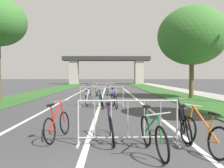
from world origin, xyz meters
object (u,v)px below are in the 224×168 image
Objects in this scene: crowd_barrier_third at (106,89)px; bicycle_white_8 at (88,99)px; bicycle_blue_0 at (114,100)px; bicycle_black_6 at (184,123)px; crowd_barrier_second at (102,97)px; bicycle_purple_4 at (111,125)px; tree_right_cypress_far at (192,36)px; bicycle_green_3 at (153,135)px; bicycle_silver_7 at (107,91)px; bicycle_teal_1 at (101,100)px; bicycle_red_9 at (57,124)px; bicycle_blue_10 at (89,91)px; crowd_barrier_nearest at (128,123)px; bicycle_orange_5 at (202,134)px; bicycle_yellow_2 at (97,91)px.

bicycle_white_8 is (-0.91, -6.40, -0.17)m from crowd_barrier_third.
bicycle_black_6 is at bearing 98.66° from bicycle_blue_0.
crowd_barrier_second is 1.44× the size of bicycle_white_8.
bicycle_purple_4 is at bearing 80.30° from bicycle_blue_0.
tree_right_cypress_far is 3.83× the size of bicycle_black_6.
bicycle_green_3 reaches higher than bicycle_silver_7.
bicycle_red_9 is (-0.91, -5.76, -0.02)m from bicycle_teal_1.
bicycle_red_9 is at bearing -34.25° from bicycle_green_3.
bicycle_blue_0 is 1.06× the size of bicycle_red_9.
bicycle_green_3 reaches higher than bicycle_white_8.
bicycle_green_3 is at bearing -77.33° from bicycle_blue_10.
bicycle_black_6 is at bearing -111.09° from tree_right_cypress_far.
crowd_barrier_nearest is 1.33× the size of bicycle_purple_4.
bicycle_white_8 is at bearing 98.33° from bicycle_red_9.
bicycle_white_8 is at bearing -151.36° from tree_right_cypress_far.
bicycle_blue_0 is 0.97× the size of bicycle_black_6.
crowd_barrier_second is 1.49× the size of bicycle_red_9.
crowd_barrier_second is at bearing -91.42° from crowd_barrier_third.
bicycle_silver_7 is at bearing 86.12° from bicycle_orange_5.
bicycle_blue_0 is at bearing -86.18° from crowd_barrier_third.
bicycle_blue_10 is (-3.72, 14.60, 0.01)m from bicycle_orange_5.
bicycle_red_9 is at bearing 162.12° from crowd_barrier_nearest.
bicycle_green_3 is at bearing -50.58° from bicycle_purple_4.
bicycle_blue_0 is 1.00× the size of bicycle_silver_7.
crowd_barrier_nearest is 1.34× the size of bicycle_blue_10.
bicycle_yellow_2 reaches higher than bicycle_red_9.
bicycle_green_3 is 1.51m from bicycle_black_6.
tree_right_cypress_far is at bearing 146.73° from bicycle_silver_7.
crowd_barrier_nearest is at bearing -83.12° from crowd_barrier_second.
bicycle_green_3 is (1.12, -14.15, -0.14)m from crowd_barrier_third.
bicycle_yellow_2 is (-1.28, 6.90, 0.01)m from bicycle_blue_0.
bicycle_blue_10 reaches higher than bicycle_red_9.
bicycle_teal_1 is 5.83m from bicycle_red_9.
crowd_barrier_third is at bearing -92.51° from bicycle_green_3.
bicycle_purple_4 reaches higher than bicycle_green_3.
bicycle_green_3 is at bearing -123.20° from bicycle_black_6.
crowd_barrier_second is 6.40m from bicycle_yellow_2.
crowd_barrier_nearest is 6.37m from bicycle_teal_1.
tree_right_cypress_far reaches higher than bicycle_green_3.
crowd_barrier_second is 1.39× the size of bicycle_orange_5.
bicycle_teal_1 is at bearing -86.37° from bicycle_green_3.
tree_right_cypress_far is 9.30m from bicycle_blue_10.
bicycle_white_8 is at bearing 91.12° from bicycle_yellow_2.
bicycle_blue_0 reaches higher than bicycle_black_6.
crowd_barrier_third is 1.49× the size of bicycle_red_9.
bicycle_yellow_2 is 13.92m from bicycle_orange_5.
bicycle_silver_7 is 13.52m from bicycle_red_9.
bicycle_white_8 is 1.04× the size of bicycle_red_9.
bicycle_green_3 is 8.01m from bicycle_white_8.
crowd_barrier_third is 1.64m from bicycle_blue_10.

